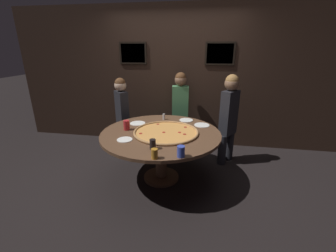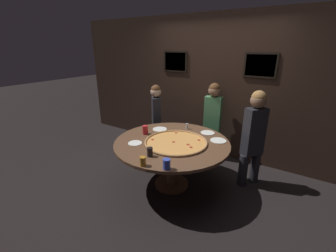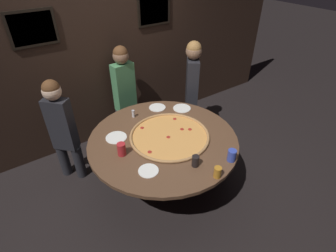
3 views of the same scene
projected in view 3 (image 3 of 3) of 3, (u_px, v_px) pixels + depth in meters
The scene contains 16 objects.
ground_plane at pixel (164, 184), 3.36m from camera, with size 24.00×24.00×0.00m, color black.
back_wall at pixel (104, 52), 3.57m from camera, with size 6.40×0.08×2.60m.
dining_table at pixel (163, 146), 3.00m from camera, with size 1.67×1.67×0.74m.
giant_pizza at pixel (170, 136), 2.95m from camera, with size 0.90×0.90×0.03m.
drink_cup_front_edge at pixel (232, 155), 2.60m from camera, with size 0.09×0.09×0.13m, color #384CB7.
drink_cup_near_left at pixel (122, 149), 2.67m from camera, with size 0.09×0.09×0.14m, color #B22328.
drink_cup_beside_pizza at pixel (218, 172), 2.42m from camera, with size 0.07×0.07×0.11m, color #BC7A23.
drink_cup_far_left at pixel (195, 161), 2.54m from camera, with size 0.07×0.07×0.12m, color black.
white_plate_beside_cup at pixel (182, 108), 3.45m from camera, with size 0.23×0.23×0.01m, color white.
white_plate_near_front at pixel (157, 107), 3.46m from camera, with size 0.22×0.22×0.01m, color white.
white_plate_far_back at pixel (116, 137), 2.93m from camera, with size 0.24×0.24×0.01m, color white.
white_plate_left_side at pixel (148, 171), 2.51m from camera, with size 0.20×0.20×0.01m, color white.
condiment_shaker at pixel (133, 114), 3.26m from camera, with size 0.04×0.04×0.10m.
diner_far_left at pixel (62, 126), 3.06m from camera, with size 0.32×0.33×1.36m.
diner_centre_back at pixel (124, 89), 3.75m from camera, with size 0.37×0.22×1.44m.
diner_far_right at pixel (192, 85), 3.80m from camera, with size 0.32×0.38×1.47m.
Camera 3 is at (-1.28, -1.93, 2.54)m, focal length 28.00 mm.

